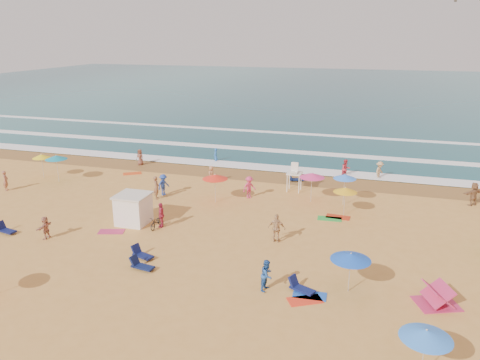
# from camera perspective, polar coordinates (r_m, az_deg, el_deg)

# --- Properties ---
(ground) EXTENTS (220.00, 220.00, 0.00)m
(ground) POSITION_cam_1_polar(r_m,az_deg,el_deg) (33.11, -5.61, -5.23)
(ground) COLOR gold
(ground) RESTS_ON ground
(ocean) EXTENTS (220.00, 140.00, 0.18)m
(ocean) POSITION_cam_1_polar(r_m,az_deg,el_deg) (113.51, 10.88, 10.71)
(ocean) COLOR #0C4756
(ocean) RESTS_ON ground
(wet_sand) EXTENTS (220.00, 220.00, 0.00)m
(wet_sand) POSITION_cam_1_polar(r_m,az_deg,el_deg) (44.23, 0.50, 0.74)
(wet_sand) COLOR olive
(wet_sand) RESTS_ON ground
(surf_foam) EXTENTS (200.00, 18.70, 0.05)m
(surf_foam) POSITION_cam_1_polar(r_m,az_deg,el_deg) (52.44, 3.21, 3.49)
(surf_foam) COLOR white
(surf_foam) RESTS_ON ground
(cabana) EXTENTS (2.00, 2.00, 2.00)m
(cabana) POSITION_cam_1_polar(r_m,az_deg,el_deg) (33.41, -12.87, -3.54)
(cabana) COLOR white
(cabana) RESTS_ON ground
(cabana_roof) EXTENTS (2.20, 2.20, 0.12)m
(cabana_roof) POSITION_cam_1_polar(r_m,az_deg,el_deg) (33.06, -12.99, -1.83)
(cabana_roof) COLOR silver
(cabana_roof) RESTS_ON cabana
(bicycle) EXTENTS (0.61, 1.59, 0.82)m
(bicycle) POSITION_cam_1_polar(r_m,az_deg,el_deg) (32.52, -10.12, -5.07)
(bicycle) COLOR black
(bicycle) RESTS_ON ground
(lifeguard_stand) EXTENTS (1.20, 1.20, 2.10)m
(lifeguard_stand) POSITION_cam_1_polar(r_m,az_deg,el_deg) (39.46, 6.63, 0.13)
(lifeguard_stand) COLOR white
(lifeguard_stand) RESTS_ON ground
(beach_umbrellas) EXTENTS (57.94, 27.82, 0.70)m
(beach_umbrellas) POSITION_cam_1_polar(r_m,az_deg,el_deg) (31.95, -1.56, -2.01)
(beach_umbrellas) COLOR orange
(beach_umbrellas) RESTS_ON ground
(loungers) EXTENTS (39.72, 21.13, 0.34)m
(loungers) POSITION_cam_1_polar(r_m,az_deg,el_deg) (28.74, 10.13, -8.73)
(loungers) COLOR #0F154B
(loungers) RESTS_ON ground
(towels) EXTENTS (56.16, 22.51, 0.03)m
(towels) POSITION_cam_1_polar(r_m,az_deg,el_deg) (32.40, -8.91, -5.86)
(towels) COLOR red
(towels) RESTS_ON ground
(beachgoers) EXTENTS (46.19, 27.72, 2.14)m
(beachgoers) POSITION_cam_1_polar(r_m,az_deg,el_deg) (36.28, -2.45, -1.69)
(beachgoers) COLOR brown
(beachgoers) RESTS_ON ground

